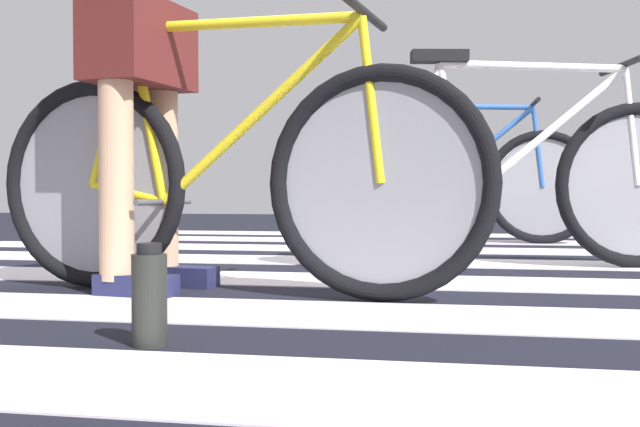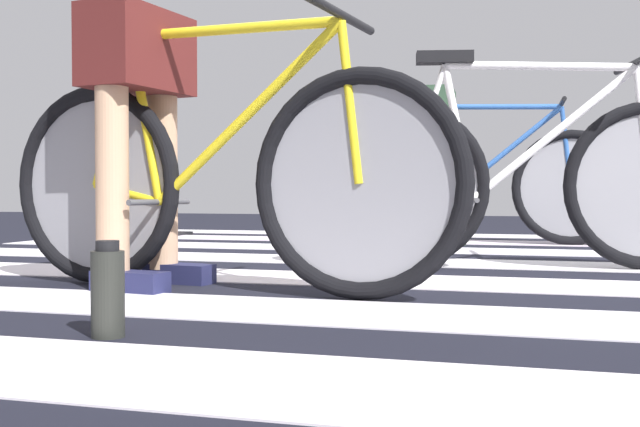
{
  "view_description": "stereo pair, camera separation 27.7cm",
  "coord_description": "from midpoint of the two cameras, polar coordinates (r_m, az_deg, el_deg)",
  "views": [
    {
      "loc": [
        0.24,
        -3.6,
        0.35
      ],
      "look_at": [
        -0.3,
        -0.69,
        0.27
      ],
      "focal_mm": 42.72,
      "sensor_mm": 36.0,
      "label": 1
    },
    {
      "loc": [
        0.51,
        -3.6,
        0.35
      ],
      "look_at": [
        -0.3,
        -0.69,
        0.27
      ],
      "focal_mm": 42.72,
      "sensor_mm": 36.0,
      "label": 2
    }
  ],
  "objects": [
    {
      "name": "bicycle_1_of_3",
      "position": [
        2.51,
        -10.1,
        2.84
      ],
      "size": [
        1.72,
        0.53,
        0.93
      ],
      "rotation": [
        0.0,
        0.0,
        -0.15
      ],
      "color": "black",
      "rests_on": "ground"
    },
    {
      "name": "traffic_cone",
      "position": [
        5.82,
        -16.34,
        0.7
      ],
      "size": [
        0.44,
        0.44,
        0.51
      ],
      "color": "black",
      "rests_on": "ground"
    },
    {
      "name": "water_bottle",
      "position": [
        1.75,
        -16.85,
        -5.9
      ],
      "size": [
        0.08,
        0.08,
        0.22
      ],
      "color": "#282A25",
      "rests_on": "ground"
    },
    {
      "name": "crosswalk_markings",
      "position": [
        3.58,
        4.38,
        -3.64
      ],
      "size": [
        5.46,
        4.99,
        0.0
      ],
      "color": "silver",
      "rests_on": "ground"
    },
    {
      "name": "ground",
      "position": [
        3.64,
        4.55,
        -3.74
      ],
      "size": [
        18.0,
        14.0,
        0.02
      ],
      "color": "black"
    },
    {
      "name": "bicycle_3_of_3",
      "position": [
        4.93,
        8.77,
        2.27
      ],
      "size": [
        1.74,
        0.52,
        0.93
      ],
      "rotation": [
        0.0,
        0.0,
        0.02
      ],
      "color": "black",
      "rests_on": "ground"
    },
    {
      "name": "cyclist_1_of_3",
      "position": [
        2.69,
        -15.96,
        7.79
      ],
      "size": [
        0.37,
        0.44,
        0.96
      ],
      "rotation": [
        0.0,
        0.0,
        -0.15
      ],
      "color": "tan",
      "rests_on": "ground"
    },
    {
      "name": "bicycle_2_of_3",
      "position": [
        3.37,
        12.33,
        2.53
      ],
      "size": [
        1.71,
        0.56,
        0.93
      ],
      "rotation": [
        0.0,
        0.0,
        0.2
      ],
      "color": "black",
      "rests_on": "ground"
    },
    {
      "name": "cyclist_3_of_3",
      "position": [
        4.95,
        5.17,
        5.26
      ],
      "size": [
        0.32,
        0.42,
        0.99
      ],
      "rotation": [
        0.0,
        0.0,
        0.02
      ],
      "color": "tan",
      "rests_on": "ground"
    }
  ]
}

